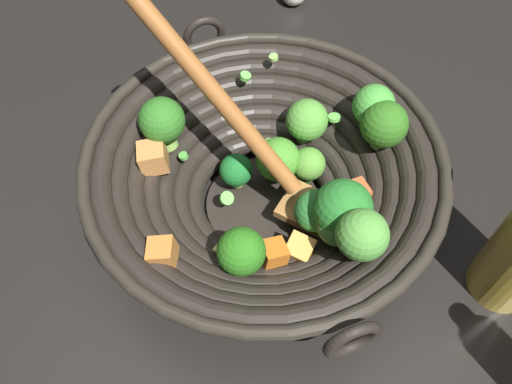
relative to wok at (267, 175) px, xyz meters
The scene contains 2 objects.
ground_plane 0.07m from the wok, 32.11° to the right, with size 4.00×4.00×0.00m, color black.
wok is the anchor object (origin of this frame).
Camera 1 is at (0.11, 0.32, 0.53)m, focal length 37.30 mm.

